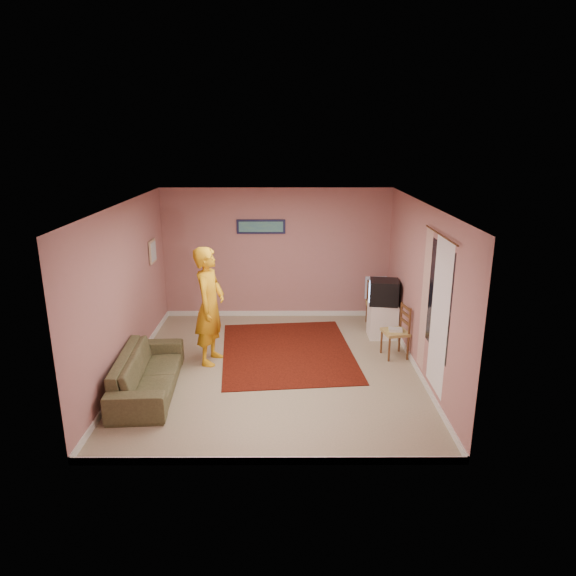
{
  "coord_description": "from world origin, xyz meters",
  "views": [
    {
      "loc": [
        0.2,
        -7.46,
        3.55
      ],
      "look_at": [
        0.22,
        0.6,
        1.16
      ],
      "focal_mm": 32.0,
      "sensor_mm": 36.0,
      "label": 1
    }
  ],
  "objects_px": {
    "crt_tv": "(384,292)",
    "chair_a": "(377,299)",
    "sofa": "(148,372)",
    "chair_b": "(396,326)",
    "person": "(210,306)",
    "tv_cabinet": "(382,320)"
  },
  "relations": [
    {
      "from": "tv_cabinet",
      "to": "chair_a",
      "type": "distance_m",
      "value": 0.64
    },
    {
      "from": "tv_cabinet",
      "to": "sofa",
      "type": "relative_size",
      "value": 0.32
    },
    {
      "from": "sofa",
      "to": "person",
      "type": "distance_m",
      "value": 1.44
    },
    {
      "from": "chair_b",
      "to": "chair_a",
      "type": "bearing_deg",
      "value": 170.89
    },
    {
      "from": "person",
      "to": "crt_tv",
      "type": "bearing_deg",
      "value": -58.44
    },
    {
      "from": "crt_tv",
      "to": "sofa",
      "type": "distance_m",
      "value": 4.32
    },
    {
      "from": "chair_a",
      "to": "person",
      "type": "distance_m",
      "value": 3.43
    },
    {
      "from": "tv_cabinet",
      "to": "chair_b",
      "type": "height_order",
      "value": "chair_b"
    },
    {
      "from": "crt_tv",
      "to": "sofa",
      "type": "xyz_separation_m",
      "value": [
        -3.74,
        -2.08,
        -0.57
      ]
    },
    {
      "from": "sofa",
      "to": "tv_cabinet",
      "type": "bearing_deg",
      "value": -64.81
    },
    {
      "from": "chair_a",
      "to": "crt_tv",
      "type": "bearing_deg",
      "value": -87.42
    },
    {
      "from": "crt_tv",
      "to": "chair_a",
      "type": "relative_size",
      "value": 1.21
    },
    {
      "from": "crt_tv",
      "to": "chair_b",
      "type": "height_order",
      "value": "crt_tv"
    },
    {
      "from": "tv_cabinet",
      "to": "chair_a",
      "type": "relative_size",
      "value": 1.34
    },
    {
      "from": "chair_a",
      "to": "person",
      "type": "height_order",
      "value": "person"
    },
    {
      "from": "sofa",
      "to": "chair_a",
      "type": "bearing_deg",
      "value": -58.23
    },
    {
      "from": "crt_tv",
      "to": "person",
      "type": "distance_m",
      "value": 3.16
    },
    {
      "from": "chair_b",
      "to": "sofa",
      "type": "bearing_deg",
      "value": -83.71
    },
    {
      "from": "tv_cabinet",
      "to": "chair_b",
      "type": "xyz_separation_m",
      "value": [
        0.05,
        -0.88,
        0.22
      ]
    },
    {
      "from": "chair_a",
      "to": "chair_b",
      "type": "relative_size",
      "value": 0.98
    },
    {
      "from": "crt_tv",
      "to": "person",
      "type": "bearing_deg",
      "value": -151.8
    },
    {
      "from": "chair_b",
      "to": "person",
      "type": "relative_size",
      "value": 0.25
    }
  ]
}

